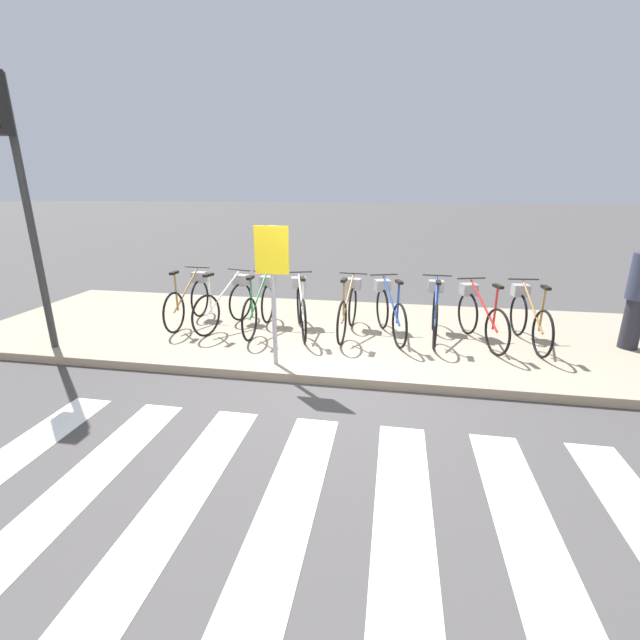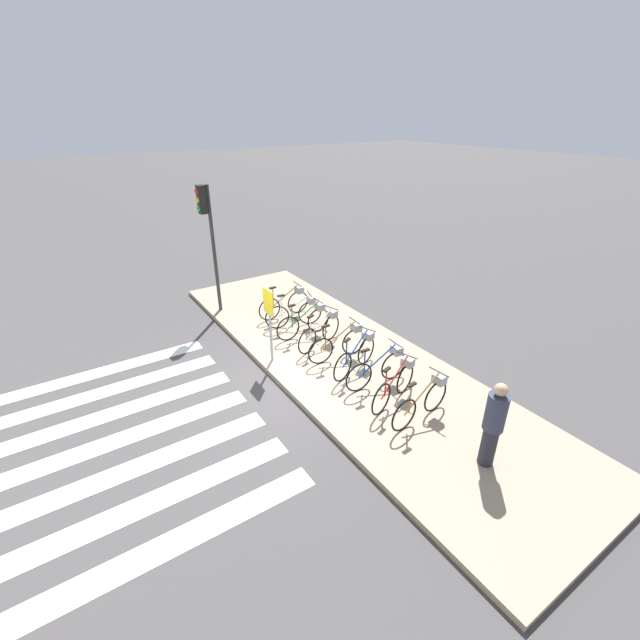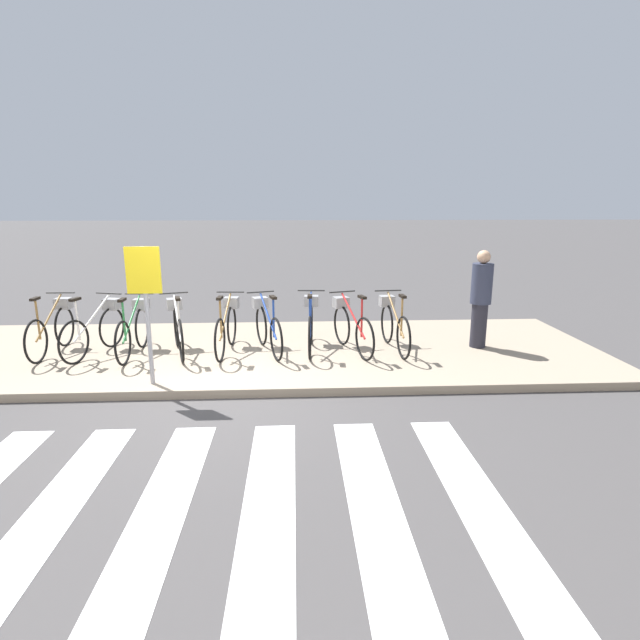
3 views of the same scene
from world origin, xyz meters
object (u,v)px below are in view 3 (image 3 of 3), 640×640
at_px(parked_bicycle_2, 134,327).
at_px(sign_post, 145,292).
at_px(parked_bicycle_0, 53,326).
at_px(parked_bicycle_6, 311,323).
at_px(parked_bicycle_3, 178,326).
at_px(parked_bicycle_4, 227,325).
at_px(parked_bicycle_8, 393,323).
at_px(parked_bicycle_7, 350,324).
at_px(parked_bicycle_5, 267,325).
at_px(pedestrian, 481,297).
at_px(parked_bicycle_1, 97,327).

bearing_deg(parked_bicycle_2, sign_post, -65.60).
bearing_deg(parked_bicycle_0, parked_bicycle_6, -0.14).
relative_size(parked_bicycle_3, sign_post, 0.84).
xyz_separation_m(parked_bicycle_3, parked_bicycle_4, (0.79, 0.03, 0.00)).
distance_m(parked_bicycle_8, sign_post, 3.92).
xyz_separation_m(parked_bicycle_4, parked_bicycle_6, (1.36, 0.07, 0.00)).
bearing_deg(sign_post, parked_bicycle_7, 26.30).
xyz_separation_m(parked_bicycle_5, parked_bicycle_7, (1.36, -0.05, 0.00)).
relative_size(pedestrian, sign_post, 0.88).
bearing_deg(parked_bicycle_5, parked_bicycle_8, 0.10).
xyz_separation_m(parked_bicycle_7, parked_bicycle_8, (0.72, 0.06, 0.00)).
relative_size(parked_bicycle_1, parked_bicycle_5, 1.01).
xyz_separation_m(parked_bicycle_1, parked_bicycle_6, (3.42, 0.08, 0.00)).
bearing_deg(parked_bicycle_1, parked_bicycle_6, 1.28).
distance_m(parked_bicycle_3, pedestrian, 4.98).
xyz_separation_m(parked_bicycle_8, pedestrian, (1.45, 0.04, 0.41)).
bearing_deg(pedestrian, parked_bicycle_8, -178.41).
distance_m(parked_bicycle_6, pedestrian, 2.85).
bearing_deg(parked_bicycle_6, parked_bicycle_5, -174.02).
xyz_separation_m(parked_bicycle_6, sign_post, (-2.19, -1.53, 0.82)).
bearing_deg(parked_bicycle_5, parked_bicycle_6, 5.98).
distance_m(parked_bicycle_1, parked_bicycle_2, 0.61).
bearing_deg(parked_bicycle_3, parked_bicycle_2, -176.43).
bearing_deg(parked_bicycle_4, parked_bicycle_5, -0.60).
bearing_deg(sign_post, parked_bicycle_5, 44.63).
height_order(parked_bicycle_1, parked_bicycle_3, same).
bearing_deg(parked_bicycle_8, parked_bicycle_6, 177.00).
distance_m(parked_bicycle_4, parked_bicycle_5, 0.64).
distance_m(parked_bicycle_0, parked_bicycle_5, 3.43).
height_order(parked_bicycle_4, parked_bicycle_5, same).
bearing_deg(parked_bicycle_2, parked_bicycle_6, 2.90).
xyz_separation_m(parked_bicycle_1, pedestrian, (6.24, 0.05, 0.41)).
relative_size(parked_bicycle_0, parked_bicycle_2, 1.00).
height_order(parked_bicycle_1, parked_bicycle_2, same).
height_order(parked_bicycle_3, pedestrian, pedestrian).
relative_size(parked_bicycle_0, parked_bicycle_7, 1.04).
height_order(parked_bicycle_6, parked_bicycle_8, same).
distance_m(parked_bicycle_1, pedestrian, 6.25).
distance_m(parked_bicycle_2, parked_bicycle_8, 4.18).
height_order(parked_bicycle_6, parked_bicycle_7, same).
height_order(parked_bicycle_2, parked_bicycle_6, same).
bearing_deg(parked_bicycle_4, parked_bicycle_1, -179.77).
relative_size(parked_bicycle_2, parked_bicycle_4, 1.00).
distance_m(parked_bicycle_6, parked_bicycle_8, 1.36).
bearing_deg(pedestrian, parked_bicycle_3, -179.20).
relative_size(parked_bicycle_1, pedestrian, 0.96).
height_order(parked_bicycle_0, sign_post, sign_post).
bearing_deg(parked_bicycle_1, parked_bicycle_0, 173.19).
bearing_deg(pedestrian, parked_bicycle_5, -179.28).
relative_size(parked_bicycle_6, parked_bicycle_8, 1.00).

